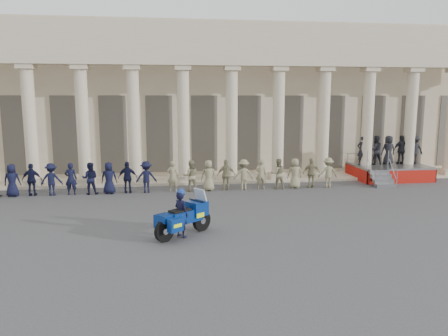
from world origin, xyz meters
TOP-DOWN VIEW (x-y plane):
  - ground at (0.00, 0.00)m, footprint 90.00×90.00m
  - building at (-0.00, 14.74)m, footprint 40.00×12.50m
  - officer_rank at (-3.40, 6.01)m, footprint 20.15×0.59m
  - reviewing_stand at (10.57, 7.81)m, footprint 4.16×3.93m
  - motorcycle at (-1.74, -1.08)m, footprint 2.00×1.74m
  - rider at (-1.84, -1.16)m, footprint 0.65×0.69m

SIDE VIEW (x-z plane):
  - ground at x=0.00m, z-range 0.00..0.00m
  - motorcycle at x=-1.74m, z-range -0.10..1.43m
  - officer_rank at x=-3.40m, z-range 0.00..1.56m
  - rider at x=-1.84m, z-range 0.00..1.67m
  - reviewing_stand at x=10.57m, z-range 0.09..2.57m
  - building at x=0.00m, z-range 0.02..9.02m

